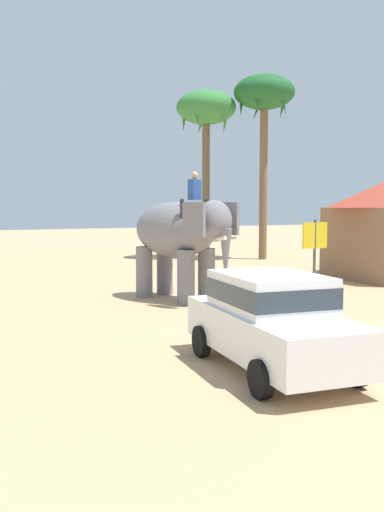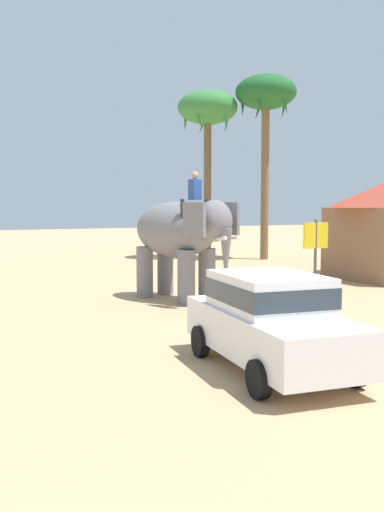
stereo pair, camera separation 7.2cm
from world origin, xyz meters
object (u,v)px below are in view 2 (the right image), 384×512
at_px(car_sedan_foreground, 270,318).
at_px(palm_tree_near_hut, 266,99).
at_px(signboard_yellow, 316,240).
at_px(palm_tree_left_of_road, 208,113).
at_px(elephant_with_mahout, 181,235).

distance_m(car_sedan_foreground, palm_tree_near_hut, 22.18).
bearing_deg(signboard_yellow, car_sedan_foreground, -131.99).
relative_size(palm_tree_near_hut, signboard_yellow, 4.04).
xyz_separation_m(car_sedan_foreground, signboard_yellow, (6.94, 7.71, 0.76)).
xyz_separation_m(car_sedan_foreground, palm_tree_left_of_road, (8.71, 19.41, 6.87)).
xyz_separation_m(car_sedan_foreground, elephant_with_mahout, (1.69, 7.49, 1.06)).
height_order(elephant_with_mahout, palm_tree_near_hut, palm_tree_near_hut).
bearing_deg(signboard_yellow, elephant_with_mahout, -177.62).
distance_m(elephant_with_mahout, signboard_yellow, 5.26).
bearing_deg(palm_tree_left_of_road, elephant_with_mahout, -120.49).
xyz_separation_m(elephant_with_mahout, palm_tree_left_of_road, (7.02, 11.91, 5.81)).
xyz_separation_m(elephant_with_mahout, signboard_yellow, (5.25, 0.22, -0.30)).
bearing_deg(car_sedan_foreground, elephant_with_mahout, 77.28).
bearing_deg(palm_tree_left_of_road, signboard_yellow, -98.59).
height_order(palm_tree_near_hut, palm_tree_left_of_road, palm_tree_near_hut).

